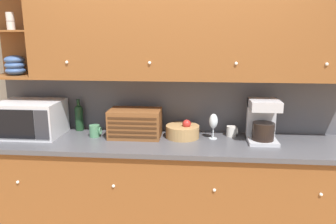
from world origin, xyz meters
TOP-DOWN VIEW (x-y plane):
  - ground_plane at (0.00, 0.00)m, footprint 24.00×24.00m
  - wall_back at (0.00, 0.03)m, footprint 5.63×0.06m
  - counter_unit at (0.00, -0.32)m, footprint 3.25×0.68m
  - backsplash_panel at (0.00, -0.01)m, footprint 3.23×0.01m
  - upper_cabinets at (0.17, -0.17)m, footprint 3.23×0.36m
  - microwave at (-1.25, -0.27)m, footprint 0.55×0.42m
  - wine_bottle at (-0.87, -0.07)m, footprint 0.08×0.08m
  - mug_blue_second at (-0.66, -0.27)m, footprint 0.11×0.09m
  - bread_box at (-0.29, -0.24)m, footprint 0.46×0.28m
  - fruit_basket at (0.13, -0.22)m, footprint 0.30×0.30m
  - wine_glass at (0.40, -0.23)m, footprint 0.08×0.08m
  - mug at (0.57, -0.14)m, footprint 0.10×0.09m
  - coffee_maker at (0.82, -0.27)m, footprint 0.25×0.26m

SIDE VIEW (x-z plane):
  - ground_plane at x=0.00m, z-range 0.00..0.00m
  - counter_unit at x=0.00m, z-range 0.00..0.93m
  - mug at x=0.57m, z-range 0.93..1.02m
  - mug_blue_second at x=-0.66m, z-range 0.93..1.03m
  - fruit_basket at x=0.13m, z-range 0.90..1.07m
  - bread_box at x=-0.29m, z-range 0.93..1.18m
  - wine_bottle at x=-0.87m, z-range 0.91..1.22m
  - wine_glass at x=0.40m, z-range 0.97..1.19m
  - microwave at x=-1.25m, z-range 0.93..1.24m
  - coffee_maker at x=0.82m, z-range 0.93..1.30m
  - backsplash_panel at x=0.00m, z-range 0.93..1.45m
  - wall_back at x=0.00m, z-range 0.00..2.60m
  - upper_cabinets at x=0.17m, z-range 1.44..2.30m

